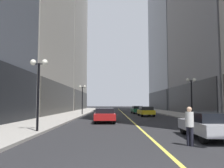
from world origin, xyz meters
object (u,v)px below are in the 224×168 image
(car_green, at_px, (137,109))
(pedestrian_in_white_shirt, at_px, (190,123))
(car_silver, at_px, (208,124))
(street_lamp_left_far, at_px, (83,93))
(car_red, at_px, (105,115))
(car_yellow, at_px, (146,111))
(street_lamp_left_near, at_px, (39,79))
(street_lamp_right_mid, at_px, (192,89))

(car_green, relative_size, pedestrian_in_white_shirt, 2.83)
(car_silver, xyz_separation_m, street_lamp_left_far, (-9.26, 22.30, 2.54))
(car_red, relative_size, car_yellow, 1.07)
(car_silver, bearing_deg, car_green, 91.03)
(car_red, relative_size, pedestrian_in_white_shirt, 2.76)
(car_green, height_order, street_lamp_left_far, street_lamp_left_far)
(car_silver, bearing_deg, car_red, 119.49)
(pedestrian_in_white_shirt, bearing_deg, car_silver, 51.29)
(car_red, xyz_separation_m, street_lamp_left_far, (-3.72, 12.51, 2.54))
(street_lamp_left_near, distance_m, street_lamp_right_mid, 16.51)
(car_red, bearing_deg, street_lamp_right_mid, 15.92)
(car_silver, height_order, street_lamp_right_mid, street_lamp_right_mid)
(car_yellow, xyz_separation_m, street_lamp_right_mid, (3.72, -7.51, 2.54))
(car_yellow, xyz_separation_m, street_lamp_left_near, (-9.08, -17.94, 2.54))
(street_lamp_right_mid, bearing_deg, street_lamp_left_far, 142.22)
(car_silver, relative_size, street_lamp_left_far, 1.03)
(car_red, xyz_separation_m, pedestrian_in_white_shirt, (3.97, -11.76, 0.23))
(car_green, bearing_deg, street_lamp_left_near, -108.68)
(car_yellow, relative_size, street_lamp_right_mid, 0.95)
(car_silver, relative_size, car_yellow, 1.08)
(pedestrian_in_white_shirt, bearing_deg, car_green, 87.94)
(street_lamp_left_far, bearing_deg, car_green, 32.33)
(car_silver, height_order, car_green, same)
(street_lamp_right_mid, bearing_deg, car_silver, -105.96)
(car_red, bearing_deg, car_silver, -60.51)
(street_lamp_left_near, bearing_deg, car_yellow, 63.17)
(car_green, relative_size, street_lamp_left_far, 1.05)
(car_silver, bearing_deg, street_lamp_right_mid, 74.04)
(car_green, bearing_deg, car_silver, -88.97)
(car_red, height_order, street_lamp_right_mid, street_lamp_right_mid)
(car_silver, distance_m, car_yellow, 19.90)
(car_yellow, relative_size, street_lamp_left_far, 0.95)
(car_green, bearing_deg, car_red, -105.59)
(car_silver, bearing_deg, pedestrian_in_white_shirt, -128.71)
(car_green, bearing_deg, street_lamp_right_mid, -75.35)
(pedestrian_in_white_shirt, distance_m, street_lamp_right_mid, 15.40)
(car_silver, xyz_separation_m, car_green, (-0.50, 27.85, -0.00))
(car_silver, distance_m, street_lamp_left_far, 24.28)
(car_silver, height_order, car_yellow, same)
(car_silver, relative_size, street_lamp_left_near, 1.03)
(street_lamp_left_far, bearing_deg, pedestrian_in_white_shirt, -72.43)
(car_silver, xyz_separation_m, car_red, (-5.54, 9.79, 0.00))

